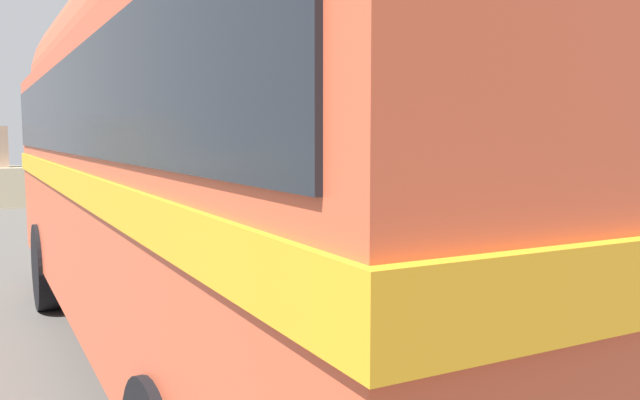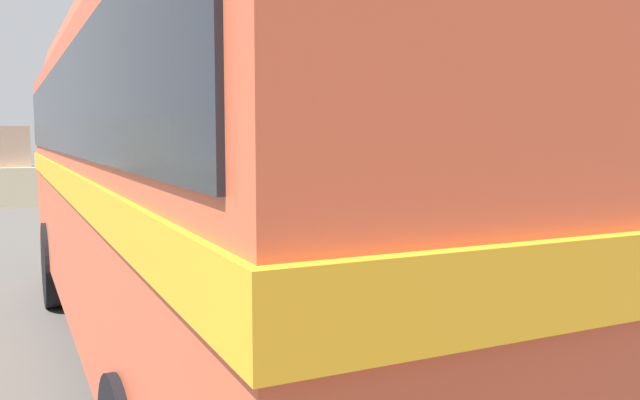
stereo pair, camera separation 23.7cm
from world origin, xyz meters
TOP-DOWN VIEW (x-y plane):
  - ground at (0.00, 0.00)m, footprint 32.00×26.00m
  - breakwater at (-0.11, 11.79)m, footprint 31.36×1.97m
  - parking_lines at (6.98, 3.50)m, footprint 5.32×4.40m
  - vintage_coach at (-1.69, -2.91)m, footprint 3.11×8.75m
  - parked_car_nearest at (5.91, 3.79)m, footprint 4.19×1.94m
  - parked_car_middle at (8.35, 3.19)m, footprint 4.17×1.88m
  - lamp_post at (0.82, 6.50)m, footprint 0.52×1.09m

SIDE VIEW (x-z plane):
  - ground at x=0.00m, z-range 0.00..0.02m
  - parking_lines at x=6.98m, z-range 0.02..0.03m
  - breakwater at x=-0.11m, z-range -0.54..1.92m
  - parked_car_nearest at x=5.91m, z-range 0.04..1.90m
  - parked_car_middle at x=8.35m, z-range 0.04..1.90m
  - vintage_coach at x=-1.69m, z-range 0.20..3.90m
  - lamp_post at x=0.82m, z-range 0.41..7.43m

